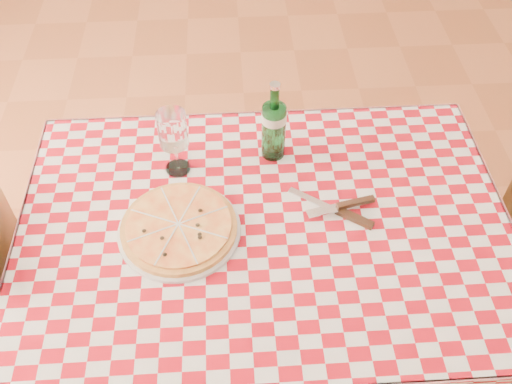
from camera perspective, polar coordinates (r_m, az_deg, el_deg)
dining_table at (r=1.58m, az=0.86°, el=-5.41°), size 1.20×0.80×0.75m
tablecloth at (r=1.51m, az=0.90°, el=-3.29°), size 1.30×0.90×0.01m
pizza_plate at (r=1.48m, az=-7.72°, el=-3.47°), size 0.41×0.41×0.04m
water_bottle at (r=1.59m, az=1.81°, el=7.14°), size 0.09×0.09×0.25m
wine_glass at (r=1.58m, az=-8.16°, el=4.90°), size 0.10×0.10×0.20m
cutlery at (r=1.53m, az=8.09°, el=-1.60°), size 0.30×0.26×0.03m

